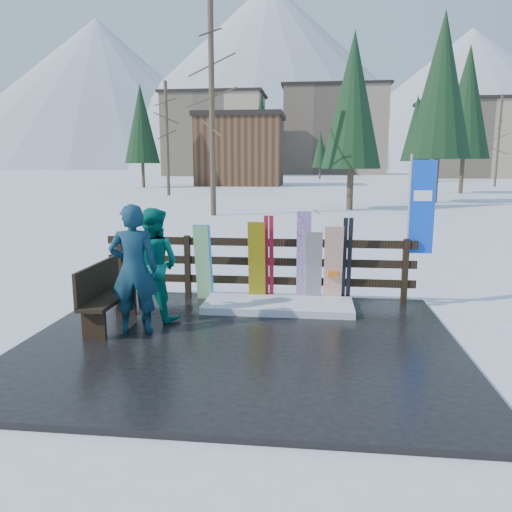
# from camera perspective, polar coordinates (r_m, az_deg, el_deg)

# --- Properties ---
(ground) EXTENTS (700.00, 700.00, 0.00)m
(ground) POSITION_cam_1_polar(r_m,az_deg,el_deg) (7.11, -1.80, -10.19)
(ground) COLOR white
(ground) RESTS_ON ground
(deck) EXTENTS (6.00, 5.00, 0.08)m
(deck) POSITION_cam_1_polar(r_m,az_deg,el_deg) (7.10, -1.80, -9.89)
(deck) COLOR black
(deck) RESTS_ON ground
(fence) EXTENTS (5.60, 0.10, 1.15)m
(fence) POSITION_cam_1_polar(r_m,az_deg,el_deg) (9.02, 0.20, -0.88)
(fence) COLOR black
(fence) RESTS_ON deck
(snow_patch) EXTENTS (2.52, 1.00, 0.12)m
(snow_patch) POSITION_cam_1_polar(r_m,az_deg,el_deg) (8.54, 2.56, -5.67)
(snow_patch) COLOR white
(snow_patch) RESTS_ON deck
(bench) EXTENTS (0.41, 1.50, 0.97)m
(bench) POSITION_cam_1_polar(r_m,az_deg,el_deg) (7.86, -16.83, -4.09)
(bench) COLOR black
(bench) RESTS_ON deck
(snowboard_0) EXTENTS (0.29, 0.31, 1.40)m
(snowboard_0) POSITION_cam_1_polar(r_m,az_deg,el_deg) (8.95, -5.98, -0.76)
(snowboard_0) COLOR #2D8EDA
(snowboard_0) RESTS_ON deck
(snowboard_1) EXTENTS (0.27, 0.31, 1.39)m
(snowboard_1) POSITION_cam_1_polar(r_m,az_deg,el_deg) (8.95, -6.13, -0.78)
(snowboard_1) COLOR white
(snowboard_1) RESTS_ON deck
(snowboard_2) EXTENTS (0.30, 0.21, 1.45)m
(snowboard_2) POSITION_cam_1_polar(r_m,az_deg,el_deg) (8.79, 0.09, -0.72)
(snowboard_2) COLOR yellow
(snowboard_2) RESTS_ON deck
(snowboard_3) EXTENTS (0.25, 0.29, 1.65)m
(snowboard_3) POSITION_cam_1_polar(r_m,az_deg,el_deg) (8.72, 5.46, -0.21)
(snowboard_3) COLOR silver
(snowboard_3) RESTS_ON deck
(snowboard_4) EXTENTS (0.27, 0.27, 1.30)m
(snowboard_4) POSITION_cam_1_polar(r_m,az_deg,el_deg) (8.75, 6.64, -1.36)
(snowboard_4) COLOR black
(snowboard_4) RESTS_ON deck
(snowboard_5) EXTENTS (0.32, 0.29, 1.40)m
(snowboard_5) POSITION_cam_1_polar(r_m,az_deg,el_deg) (8.75, 8.82, -1.08)
(snowboard_5) COLOR white
(snowboard_5) RESTS_ON deck
(ski_pair_a) EXTENTS (0.16, 0.19, 1.56)m
(ski_pair_a) POSITION_cam_1_polar(r_m,az_deg,el_deg) (8.83, 1.48, -0.33)
(ski_pair_a) COLOR #A31428
(ski_pair_a) RESTS_ON deck
(ski_pair_b) EXTENTS (0.17, 0.26, 1.54)m
(ski_pair_b) POSITION_cam_1_polar(r_m,az_deg,el_deg) (8.81, 10.33, -0.57)
(ski_pair_b) COLOR black
(ski_pair_b) RESTS_ON deck
(rental_flag) EXTENTS (0.45, 0.04, 2.60)m
(rental_flag) POSITION_cam_1_polar(r_m,az_deg,el_deg) (9.06, 18.10, 4.71)
(rental_flag) COLOR silver
(rental_flag) RESTS_ON deck
(person_front) EXTENTS (0.77, 0.59, 1.89)m
(person_front) POSITION_cam_1_polar(r_m,az_deg,el_deg) (7.36, -13.80, -1.50)
(person_front) COLOR #174A58
(person_front) RESTS_ON deck
(person_back) EXTENTS (1.01, 0.87, 1.77)m
(person_back) POSITION_cam_1_polar(r_m,az_deg,el_deg) (7.96, -11.63, -0.94)
(person_back) COLOR #056E5E
(person_back) RESTS_ON deck
(resort_buildings) EXTENTS (73.00, 87.60, 22.60)m
(resort_buildings) POSITION_cam_1_polar(r_m,az_deg,el_deg) (122.21, 6.77, 13.74)
(resort_buildings) COLOR tan
(resort_buildings) RESTS_ON ground
(trees) EXTENTS (42.06, 68.58, 12.13)m
(trees) POSITION_cam_1_polar(r_m,az_deg,el_deg) (56.18, 10.54, 13.34)
(trees) COLOR #382B1E
(trees) RESTS_ON ground
(mountains) EXTENTS (520.00, 260.00, 120.00)m
(mountains) POSITION_cam_1_polar(r_m,az_deg,el_deg) (338.57, 4.81, 18.45)
(mountains) COLOR white
(mountains) RESTS_ON ground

